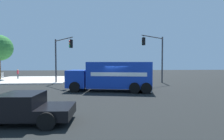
{
  "coord_description": "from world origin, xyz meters",
  "views": [
    {
      "loc": [
        17.34,
        -1.95,
        2.8
      ],
      "look_at": [
        -0.24,
        -0.5,
        2.08
      ],
      "focal_mm": 28.81,
      "sensor_mm": 36.0,
      "label": 1
    }
  ],
  "objects_px": {
    "delivery_truck": "(112,76)",
    "sedan_silver": "(138,76)",
    "traffic_light_primary": "(156,52)",
    "traffic_light_secondary": "(61,53)",
    "pickup_black": "(18,107)",
    "pedestrian_near_corner": "(18,73)"
  },
  "relations": [
    {
      "from": "traffic_light_secondary",
      "to": "traffic_light_primary",
      "type": "bearing_deg",
      "value": 90.47
    },
    {
      "from": "sedan_silver",
      "to": "delivery_truck",
      "type": "bearing_deg",
      "value": -24.03
    },
    {
      "from": "pickup_black",
      "to": "pedestrian_near_corner",
      "type": "relative_size",
      "value": 3.38
    },
    {
      "from": "pickup_black",
      "to": "pedestrian_near_corner",
      "type": "height_order",
      "value": "pedestrian_near_corner"
    },
    {
      "from": "traffic_light_secondary",
      "to": "pickup_black",
      "type": "distance_m",
      "value": 15.35
    },
    {
      "from": "delivery_truck",
      "to": "sedan_silver",
      "type": "height_order",
      "value": "delivery_truck"
    },
    {
      "from": "traffic_light_secondary",
      "to": "sedan_silver",
      "type": "height_order",
      "value": "traffic_light_secondary"
    },
    {
      "from": "delivery_truck",
      "to": "traffic_light_secondary",
      "type": "relative_size",
      "value": 1.46
    },
    {
      "from": "traffic_light_primary",
      "to": "traffic_light_secondary",
      "type": "distance_m",
      "value": 12.65
    },
    {
      "from": "pedestrian_near_corner",
      "to": "traffic_light_primary",
      "type": "bearing_deg",
      "value": 70.55
    },
    {
      "from": "traffic_light_primary",
      "to": "traffic_light_secondary",
      "type": "height_order",
      "value": "traffic_light_primary"
    },
    {
      "from": "pickup_black",
      "to": "pedestrian_near_corner",
      "type": "bearing_deg",
      "value": -157.03
    },
    {
      "from": "traffic_light_primary",
      "to": "pickup_black",
      "type": "height_order",
      "value": "traffic_light_primary"
    },
    {
      "from": "pickup_black",
      "to": "traffic_light_secondary",
      "type": "bearing_deg",
      "value": -176.24
    },
    {
      "from": "traffic_light_primary",
      "to": "pickup_black",
      "type": "xyz_separation_m",
      "value": [
        15.06,
        -11.67,
        -3.5
      ]
    },
    {
      "from": "traffic_light_secondary",
      "to": "pickup_black",
      "type": "relative_size",
      "value": 1.1
    },
    {
      "from": "delivery_truck",
      "to": "pedestrian_near_corner",
      "type": "bearing_deg",
      "value": -132.63
    },
    {
      "from": "sedan_silver",
      "to": "pickup_black",
      "type": "bearing_deg",
      "value": -26.66
    },
    {
      "from": "delivery_truck",
      "to": "pickup_black",
      "type": "distance_m",
      "value": 10.4
    },
    {
      "from": "traffic_light_secondary",
      "to": "pedestrian_near_corner",
      "type": "relative_size",
      "value": 3.72
    },
    {
      "from": "traffic_light_secondary",
      "to": "sedan_silver",
      "type": "bearing_deg",
      "value": 116.78
    },
    {
      "from": "sedan_silver",
      "to": "pedestrian_near_corner",
      "type": "xyz_separation_m",
      "value": [
        -1.86,
        -19.96,
        0.39
      ]
    }
  ]
}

